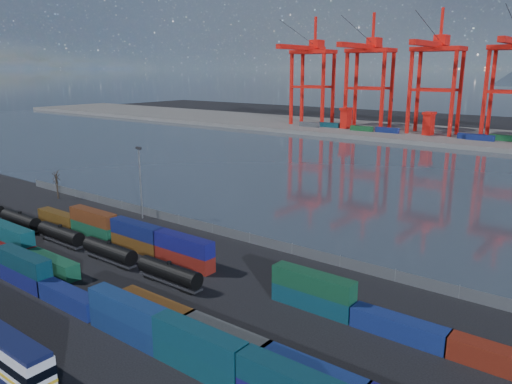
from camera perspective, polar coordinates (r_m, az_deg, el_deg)
The scene contains 13 objects.
ground at distance 80.63m, azimuth -13.43°, elevation -11.01°, with size 700.00×700.00×0.00m, color black.
harbor_water at distance 164.15m, azimuth 16.27°, elevation 1.58°, with size 700.00×700.00×0.00m, color #2E3842.
far_quay at distance 263.39m, azimuth 24.89°, elevation 5.54°, with size 700.00×70.00×2.00m, color #514F4C.
container_row_south at distance 74.13m, azimuth -18.77°, elevation -11.66°, with size 140.93×2.56×5.45m.
container_row_mid at distance 83.32m, azimuth -18.78°, elevation -9.31°, with size 141.99×2.64×5.62m.
container_row_north at distance 83.19m, azimuth -4.61°, elevation -8.14°, with size 116.50×2.57×5.47m.
tanker_string at distance 111.55m, azimuth -23.47°, elevation -3.68°, with size 90.21×2.73×3.91m.
waterfront_fence at distance 98.64m, azimuth -0.72°, elevation -5.30°, with size 160.12×0.12×2.20m.
bare_tree at distance 141.35m, azimuth -21.80°, elevation 0.81°, with size 2.05×2.01×7.78m.
yard_light_mast at distance 115.57m, azimuth -13.08°, elevation 1.47°, with size 1.60×0.40×16.60m.
gantry_cranes at distance 256.77m, azimuth 23.72°, elevation 13.75°, with size 198.74×45.58×61.72m.
quay_containers at distance 251.85m, azimuth 21.73°, elevation 6.04°, with size 172.58×10.99×2.60m.
straddle_carriers at distance 253.53m, azimuth 23.96°, elevation 6.91°, with size 140.00×7.00×11.10m.
Camera 1 is at (58.06, -44.86, 33.43)m, focal length 35.00 mm.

